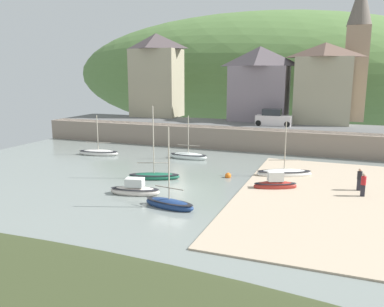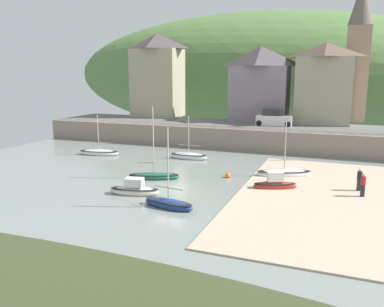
{
  "view_description": "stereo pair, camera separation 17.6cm",
  "coord_description": "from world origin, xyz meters",
  "views": [
    {
      "loc": [
        11.38,
        -25.24,
        8.32
      ],
      "look_at": [
        -0.32,
        5.56,
        1.6
      ],
      "focal_mm": 36.44,
      "sensor_mm": 36.0,
      "label": 1
    },
    {
      "loc": [
        11.55,
        -25.17,
        8.32
      ],
      "look_at": [
        -0.32,
        5.56,
        1.6
      ],
      "focal_mm": 36.44,
      "sensor_mm": 36.0,
      "label": 2
    }
  ],
  "objects": [
    {
      "name": "ground",
      "position": [
        1.4,
        -9.56,
        0.16
      ],
      "size": [
        48.0,
        41.0,
        0.61
      ],
      "color": "gray"
    },
    {
      "name": "quay_seawall",
      "position": [
        0.0,
        17.5,
        1.36
      ],
      "size": [
        48.0,
        9.4,
        2.4
      ],
      "color": "gray",
      "rests_on": "ground"
    },
    {
      "name": "hillside_backdrop",
      "position": [
        -4.46,
        55.2,
        8.33
      ],
      "size": [
        80.0,
        44.0,
        23.8
      ],
      "color": "#567B3F",
      "rests_on": "ground"
    },
    {
      "name": "waterfront_building_left",
      "position": [
        -13.14,
        25.2,
        8.23
      ],
      "size": [
        6.92,
        4.83,
        11.46
      ],
      "color": "tan",
      "rests_on": "ground"
    },
    {
      "name": "waterfront_building_centre",
      "position": [
        1.44,
        25.2,
        7.19
      ],
      "size": [
        7.47,
        5.24,
        9.39
      ],
      "color": "gray",
      "rests_on": "ground"
    },
    {
      "name": "waterfront_building_right",
      "position": [
        9.26,
        25.2,
        7.29
      ],
      "size": [
        6.75,
        5.73,
        9.63
      ],
      "color": "tan",
      "rests_on": "ground"
    },
    {
      "name": "church_with_spire",
      "position": [
        12.83,
        29.2,
        11.44
      ],
      "size": [
        3.0,
        3.0,
        17.54
      ],
      "color": "#A08569",
      "rests_on": "ground"
    },
    {
      "name": "sailboat_tall_mast",
      "position": [
        -2.51,
        10.27,
        0.27
      ],
      "size": [
        3.92,
        1.36,
        4.51
      ],
      "rotation": [
        0.0,
        0.0,
        0.02
      ],
      "color": "white",
      "rests_on": "ground"
    },
    {
      "name": "sailboat_white_hull",
      "position": [
        -12.02,
        8.67,
        0.25
      ],
      "size": [
        4.48,
        2.1,
        4.36
      ],
      "rotation": [
        0.0,
        0.0,
        0.19
      ],
      "color": "white",
      "rests_on": "ground"
    },
    {
      "name": "sailboat_far_left",
      "position": [
        -1.75,
        -2.03,
        0.33
      ],
      "size": [
        3.75,
        1.88,
        1.34
      ],
      "rotation": [
        0.0,
        0.0,
        0.21
      ],
      "color": "silver",
      "rests_on": "ground"
    },
    {
      "name": "dinghy_open_wooden",
      "position": [
        1.67,
        -3.73,
        0.26
      ],
      "size": [
        3.65,
        1.64,
        5.33
      ],
      "rotation": [
        0.0,
        0.0,
        -0.16
      ],
      "color": "navy",
      "rests_on": "ground"
    },
    {
      "name": "motorboat_with_cabin",
      "position": [
        7.3,
        2.75,
        0.36
      ],
      "size": [
        3.31,
        2.03,
        1.5
      ],
      "rotation": [
        0.0,
        0.0,
        0.38
      ],
      "color": "#9F2A22",
      "rests_on": "ground"
    },
    {
      "name": "fishing_boat_green",
      "position": [
        7.4,
        6.72,
        0.27
      ],
      "size": [
        4.75,
        2.97,
        4.77
      ],
      "rotation": [
        0.0,
        0.0,
        0.39
      ],
      "color": "white",
      "rests_on": "ground"
    },
    {
      "name": "sailboat_blue_trim",
      "position": [
        -2.35,
        2.22,
        0.24
      ],
      "size": [
        4.34,
        2.6,
        6.03
      ],
      "rotation": [
        0.0,
        0.0,
        0.34
      ],
      "color": "#18583F",
      "rests_on": "ground"
    },
    {
      "name": "parked_car_near_slipway",
      "position": [
        4.13,
        20.7,
        3.2
      ],
      "size": [
        4.11,
        1.82,
        1.95
      ],
      "rotation": [
        0.0,
        0.0,
        -0.01
      ],
      "color": "silver",
      "rests_on": "ground"
    },
    {
      "name": "person_on_slipway",
      "position": [
        13.03,
        4.28,
        0.98
      ],
      "size": [
        0.34,
        0.34,
        1.62
      ],
      "color": "#282833",
      "rests_on": "ground"
    },
    {
      "name": "person_near_water",
      "position": [
        13.22,
        2.87,
        0.98
      ],
      "size": [
        0.34,
        0.34,
        1.62
      ],
      "color": "#282833",
      "rests_on": "ground"
    },
    {
      "name": "mooring_buoy",
      "position": [
        3.17,
        4.7,
        0.15
      ],
      "size": [
        0.5,
        0.5,
        0.5
      ],
      "color": "orange",
      "rests_on": "ground"
    }
  ]
}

